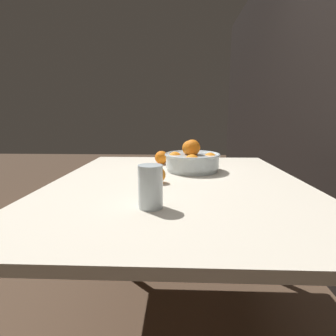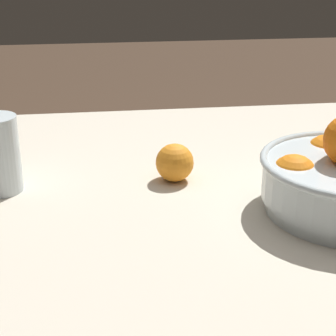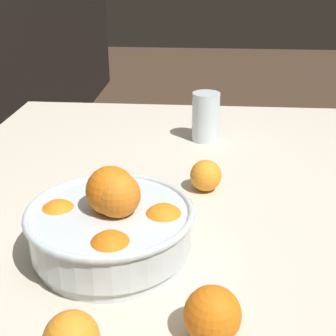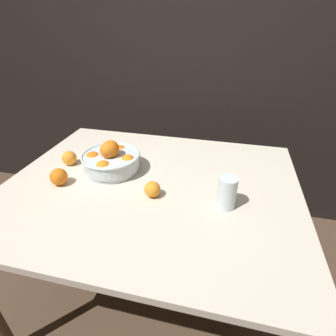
# 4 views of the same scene
# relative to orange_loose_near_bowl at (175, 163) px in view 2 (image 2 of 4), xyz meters

# --- Properties ---
(dining_table) EXTENTS (1.31, 1.07, 0.77)m
(dining_table) POSITION_rel_orange_loose_near_bowl_xyz_m (-0.03, 0.09, -0.11)
(dining_table) COLOR beige
(dining_table) RESTS_ON ground_plane
(orange_loose_near_bowl) EXTENTS (0.07, 0.07, 0.07)m
(orange_loose_near_bowl) POSITION_rel_orange_loose_near_bowl_xyz_m (0.00, 0.00, 0.00)
(orange_loose_near_bowl) COLOR orange
(orange_loose_near_bowl) RESTS_ON dining_table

